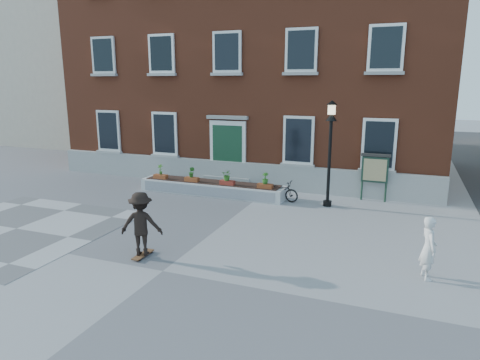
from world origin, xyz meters
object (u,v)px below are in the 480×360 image
at_px(skateboarder, 141,224).
at_px(lamp_post, 330,139).
at_px(bicycle, 279,191).
at_px(bystander, 428,248).
at_px(notice_board, 375,169).

bearing_deg(skateboarder, lamp_post, 60.33).
relative_size(bicycle, skateboarder, 0.87).
relative_size(bystander, skateboarder, 0.86).
xyz_separation_m(bicycle, notice_board, (3.44, 1.31, 0.85)).
distance_m(bystander, notice_board, 6.83).
relative_size(bicycle, notice_board, 0.83).
height_order(bystander, notice_board, notice_board).
bearing_deg(skateboarder, bicycle, 74.32).
distance_m(bicycle, bystander, 7.40).
xyz_separation_m(bicycle, lamp_post, (1.90, -0.05, 2.13)).
relative_size(lamp_post, skateboarder, 2.20).
xyz_separation_m(bystander, skateboarder, (-7.03, -1.37, 0.16)).
bearing_deg(bystander, lamp_post, 12.83).
bearing_deg(notice_board, bicycle, -159.19).
xyz_separation_m(lamp_post, notice_board, (1.55, 1.36, -1.28)).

